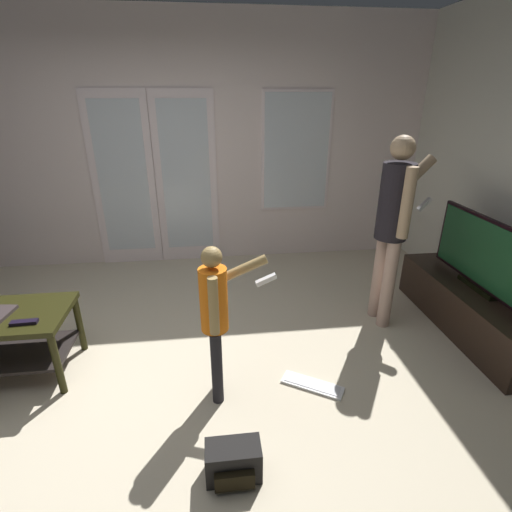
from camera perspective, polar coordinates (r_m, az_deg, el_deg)
ground_plane at (r=2.95m, az=-15.52°, el=-19.05°), size 6.16×4.83×0.02m
wall_back_with_doors at (r=4.60m, az=-13.01°, el=15.40°), size 6.16×0.09×2.80m
tv_stand at (r=3.83m, az=29.60°, el=-6.98°), size 0.49×1.59×0.40m
flat_screen_tv at (r=3.63m, az=31.12°, el=0.09°), size 0.08×1.21×0.61m
person_adult at (r=3.37m, az=19.98°, el=5.44°), size 0.57×0.47×1.64m
person_child at (r=2.43m, az=-5.99°, el=-8.26°), size 0.50×0.30×1.11m
backpack at (r=2.33m, az=-3.39°, el=-28.48°), size 0.30×0.20×0.21m
loose_keyboard at (r=2.90m, az=8.45°, el=-18.57°), size 0.44×0.34×0.02m
dvd_remote_slim at (r=3.00m, az=-31.45°, el=-8.47°), size 0.17×0.06×0.02m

